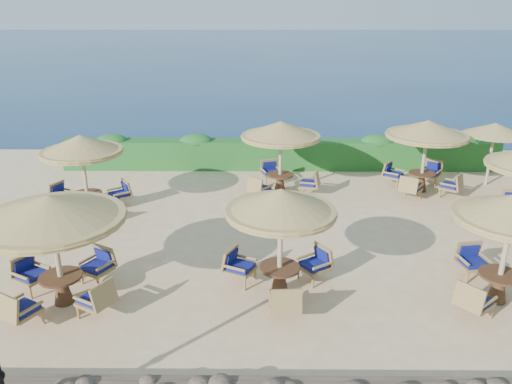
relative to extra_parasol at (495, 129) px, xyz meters
name	(u,v)px	position (x,y,z in m)	size (l,w,h in m)	color
ground	(289,245)	(-7.80, -5.20, -2.17)	(120.00, 120.00, 0.00)	beige
sea	(266,48)	(-7.80, 64.80, -2.17)	(160.00, 160.00, 0.00)	#0B234C
hedge	(280,154)	(-7.80, 2.00, -1.57)	(18.00, 0.90, 1.20)	#19501E
extra_parasol	(495,129)	(0.00, 0.00, 0.00)	(2.30, 2.30, 2.41)	tan
cafe_set_0	(53,227)	(-13.17, -8.18, -0.25)	(3.24, 3.24, 2.65)	tan
cafe_set_1	(281,222)	(-8.18, -7.71, -0.32)	(2.77, 2.70, 2.65)	tan
cafe_set_2	(510,228)	(-3.14, -8.01, -0.32)	(2.74, 2.72, 2.65)	tan
cafe_set_3	(83,159)	(-14.29, -2.90, -0.31)	(2.76, 2.72, 2.65)	tan
cafe_set_4	(281,142)	(-7.92, -0.90, -0.25)	(2.87, 2.87, 2.65)	tan
cafe_set_5	(426,142)	(-2.72, -0.70, -0.31)	(2.93, 2.93, 2.65)	tan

